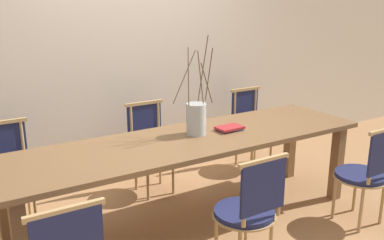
% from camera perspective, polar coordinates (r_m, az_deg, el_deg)
% --- Properties ---
extents(ground_plane, '(16.00, 16.00, 0.00)m').
position_cam_1_polar(ground_plane, '(3.75, -0.00, -13.48)').
color(ground_plane, '#9E7047').
extents(wall_rear, '(12.00, 0.06, 3.20)m').
position_cam_1_polar(wall_rear, '(4.44, -9.05, 12.61)').
color(wall_rear, beige).
rests_on(wall_rear, ground_plane).
extents(dining_table, '(3.01, 0.83, 0.76)m').
position_cam_1_polar(dining_table, '(3.47, -0.00, -3.84)').
color(dining_table, brown).
rests_on(dining_table, ground_plane).
extents(chair_near_left, '(0.44, 0.44, 0.88)m').
position_cam_1_polar(chair_near_left, '(2.97, 7.58, -11.61)').
color(chair_near_left, '#1E234C').
rests_on(chair_near_left, ground_plane).
extents(chair_near_center, '(0.44, 0.44, 0.88)m').
position_cam_1_polar(chair_near_center, '(3.81, 22.23, -6.36)').
color(chair_near_center, '#1E234C').
rests_on(chair_near_center, ground_plane).
extents(chair_far_leftend, '(0.44, 0.44, 0.88)m').
position_cam_1_polar(chair_far_leftend, '(3.82, -23.15, -6.36)').
color(chair_far_leftend, '#1E234C').
rests_on(chair_far_leftend, ground_plane).
extents(chair_far_left, '(0.44, 0.44, 0.88)m').
position_cam_1_polar(chair_far_left, '(4.17, -5.45, -3.29)').
color(chair_far_left, '#1E234C').
rests_on(chair_far_left, ground_plane).
extents(chair_far_center, '(0.44, 0.44, 0.88)m').
position_cam_1_polar(chair_far_center, '(4.82, 7.95, -0.72)').
color(chair_far_center, '#1E234C').
rests_on(chair_far_center, ground_plane).
extents(vase_centerpiece, '(0.30, 0.30, 0.81)m').
position_cam_1_polar(vase_centerpiece, '(3.50, 0.56, 0.27)').
color(vase_centerpiece, '#B2BCC1').
rests_on(vase_centerpiece, dining_table).
extents(book_stack, '(0.23, 0.18, 0.03)m').
position_cam_1_polar(book_stack, '(3.65, 5.01, -1.09)').
color(book_stack, '#234C8C').
rests_on(book_stack, dining_table).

